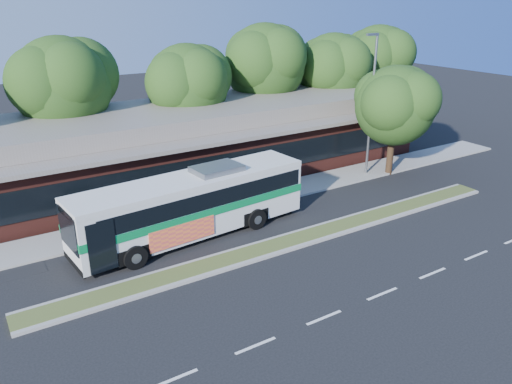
# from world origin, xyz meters

# --- Properties ---
(ground) EXTENTS (120.00, 120.00, 0.00)m
(ground) POSITION_xyz_m (0.00, 0.00, 0.00)
(ground) COLOR black
(ground) RESTS_ON ground
(median_strip) EXTENTS (26.00, 1.10, 0.15)m
(median_strip) POSITION_xyz_m (0.00, 0.60, 0.07)
(median_strip) COLOR #3D4A1F
(median_strip) RESTS_ON ground
(sidewalk) EXTENTS (44.00, 2.60, 0.12)m
(sidewalk) POSITION_xyz_m (0.00, 6.40, 0.06)
(sidewalk) COLOR gray
(sidewalk) RESTS_ON ground
(plaza_building) EXTENTS (33.20, 11.20, 4.45)m
(plaza_building) POSITION_xyz_m (0.00, 12.99, 2.13)
(plaza_building) COLOR #4F1F18
(plaza_building) RESTS_ON ground
(lamp_post) EXTENTS (0.93, 0.18, 9.07)m
(lamp_post) POSITION_xyz_m (9.56, 6.00, 4.90)
(lamp_post) COLOR slate
(lamp_post) RESTS_ON ground
(tree_bg_b) EXTENTS (6.69, 6.00, 9.00)m
(tree_bg_b) POSITION_xyz_m (-6.57, 16.14, 6.14)
(tree_bg_b) COLOR black
(tree_bg_b) RESTS_ON ground
(tree_bg_c) EXTENTS (6.24, 5.60, 8.26)m
(tree_bg_c) POSITION_xyz_m (1.40, 15.13, 5.59)
(tree_bg_c) COLOR black
(tree_bg_c) RESTS_ON ground
(tree_bg_d) EXTENTS (6.91, 6.20, 9.37)m
(tree_bg_d) POSITION_xyz_m (8.45, 16.15, 6.42)
(tree_bg_d) COLOR black
(tree_bg_d) RESTS_ON ground
(tree_bg_e) EXTENTS (6.47, 5.80, 8.50)m
(tree_bg_e) POSITION_xyz_m (14.42, 15.14, 5.74)
(tree_bg_e) COLOR black
(tree_bg_e) RESTS_ON ground
(tree_bg_f) EXTENTS (6.69, 6.00, 8.92)m
(tree_bg_f) POSITION_xyz_m (20.43, 16.14, 6.06)
(tree_bg_f) COLOR black
(tree_bg_f) RESTS_ON ground
(transit_bus) EXTENTS (12.12, 3.64, 3.35)m
(transit_bus) POSITION_xyz_m (-4.08, 3.80, 1.87)
(transit_bus) COLOR silver
(transit_bus) RESTS_ON ground
(sidewalk_tree) EXTENTS (5.70, 5.11, 7.17)m
(sidewalk_tree) POSITION_xyz_m (11.37, 5.42, 4.74)
(sidewalk_tree) COLOR black
(sidewalk_tree) RESTS_ON ground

